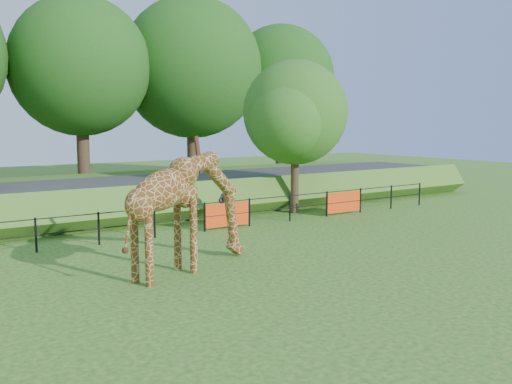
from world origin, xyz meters
The scene contains 8 objects.
ground centered at (0.00, 0.00, 0.00)m, with size 90.00×90.00×0.00m, color #1F5415.
giraffe centered at (-1.07, 3.38, 1.63)m, with size 4.55×0.84×3.25m, color #5D3413, non-canonical shape.
perimeter_fence centered at (0.00, 8.00, 0.55)m, with size 28.07×0.10×1.10m, color black, non-canonical shape.
embankment centered at (0.00, 15.50, 0.65)m, with size 40.00×9.00×1.30m, color #1F5415.
road centered at (0.00, 14.00, 1.36)m, with size 40.00×5.00×0.12m, color #2F2F31.
visitor centered at (3.27, 8.69, 0.80)m, with size 0.58×0.38×1.60m, color black.
tree_east centered at (7.60, 9.63, 4.28)m, with size 5.40×4.71×6.76m.
bg_tree_line centered at (1.89, 22.00, 7.19)m, with size 37.30×8.80×11.82m.
Camera 1 is at (-8.19, -10.26, 4.06)m, focal length 40.00 mm.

